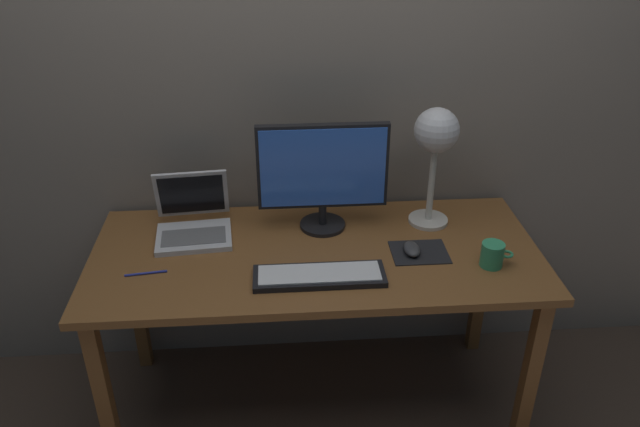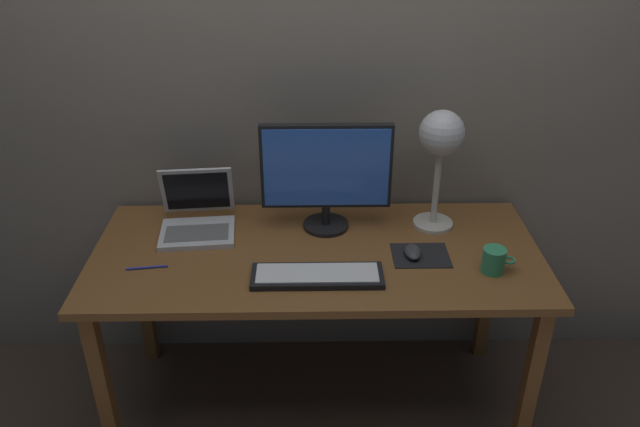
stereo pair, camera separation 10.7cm
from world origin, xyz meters
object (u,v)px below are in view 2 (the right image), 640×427
pen (147,268)px  keyboard_main (318,276)px  monitor (326,172)px  mouse (413,252)px  coffee_mug (494,260)px  laptop (197,213)px  desk_lamp (441,142)px

pen → keyboard_main: bearing=-6.7°
monitor → mouse: size_ratio=4.98×
monitor → coffee_mug: 0.66m
laptop → desk_lamp: (0.89, 0.00, 0.28)m
monitor → coffee_mug: monitor is taller
keyboard_main → mouse: (0.33, 0.13, 0.01)m
pen → coffee_mug: bearing=-1.6°
keyboard_main → mouse: bearing=20.9°
keyboard_main → coffee_mug: (0.59, 0.04, 0.03)m
keyboard_main → mouse: size_ratio=4.59×
coffee_mug → pen: coffee_mug is taller
keyboard_main → pen: keyboard_main is taller
monitor → mouse: 0.42m
keyboard_main → mouse: mouse is taller
desk_lamp → coffee_mug: (0.15, -0.31, -0.30)m
desk_lamp → coffee_mug: bearing=-64.5°
pen → desk_lamp: bearing=15.2°
mouse → keyboard_main: bearing=-159.1°
monitor → laptop: size_ratio=1.62×
desk_lamp → monitor: bearing=-179.0°
coffee_mug → keyboard_main: bearing=-176.6°
keyboard_main → coffee_mug: size_ratio=3.89×
keyboard_main → laptop: bearing=142.3°
laptop → desk_lamp: bearing=0.1°
coffee_mug → mouse: bearing=160.3°
pen → monitor: bearing=23.8°
monitor → coffee_mug: (0.56, -0.31, -0.19)m
monitor → mouse: monitor is taller
coffee_mug → pen: size_ratio=0.81×
keyboard_main → coffee_mug: 0.60m
mouse → coffee_mug: 0.28m
laptop → desk_lamp: size_ratio=0.64×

